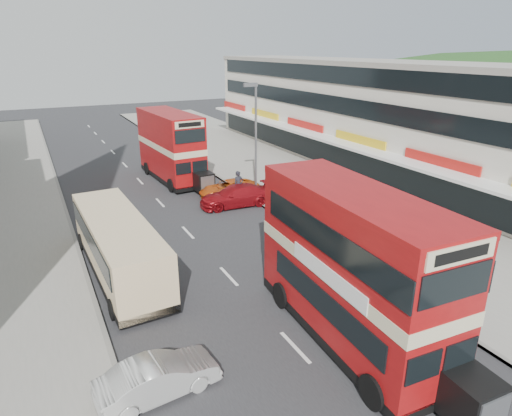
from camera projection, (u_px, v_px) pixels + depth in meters
ground at (327, 382)px, 14.56m from camera, size 160.00×160.00×0.00m
road_surface at (160, 203)px, 31.26m from camera, size 12.00×90.00×0.01m
pavement_right at (303, 180)px, 36.39m from camera, size 12.00×90.00×0.15m
kerb_left at (68, 216)px, 28.62m from camera, size 0.20×90.00×0.16m
kerb_right at (238, 190)px, 33.86m from camera, size 0.20×90.00×0.16m
commercial_row at (367, 114)px, 39.89m from camera, size 9.90×46.20×9.30m
street_lamp at (255, 132)px, 30.75m from camera, size 1.00×0.20×8.12m
bus_main at (353, 267)px, 15.85m from camera, size 3.28×10.31×5.61m
bus_second at (171, 146)px, 35.71m from camera, size 3.26×9.78×5.35m
coach at (118, 244)px, 21.03m from camera, size 2.89×9.97×2.62m
car_left_front at (158, 378)px, 13.83m from camera, size 3.98×1.71×1.27m
car_right_a at (236, 196)px, 30.43m from camera, size 5.18×2.47×1.46m
car_right_b at (229, 189)px, 32.34m from camera, size 4.52×2.20×1.24m
car_right_c at (177, 157)px, 41.75m from camera, size 3.62×1.70×1.20m
pedestrian_near at (298, 194)px, 29.52m from camera, size 0.84×0.70×1.94m
cyclist at (239, 192)px, 31.01m from camera, size 0.79×1.97×2.31m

